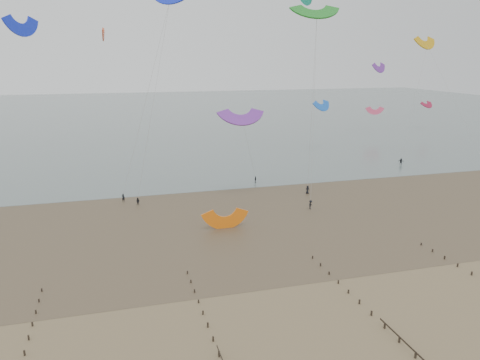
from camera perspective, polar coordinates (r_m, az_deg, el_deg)
name	(u,v)px	position (r m, az deg, el deg)	size (l,w,h in m)	color
ground	(324,304)	(57.15, 10.15, -14.63)	(500.00, 500.00, 0.00)	brown
sea_and_shore	(221,214)	(85.71, -2.32, -4.21)	(500.00, 665.00, 0.03)	#475654
kitesurfer_lead	(123,198)	(95.68, -14.04, -2.10)	(0.61, 0.40, 1.67)	black
kitesurfers	(343,181)	(108.02, 12.42, -0.08)	(89.50, 29.95, 1.77)	black
grounded_kite	(225,228)	(78.96, -1.80, -5.90)	(6.63, 3.47, 5.05)	orange
kites_airborne	(154,76)	(130.91, -10.40, 12.34)	(230.07, 103.38, 42.12)	maroon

